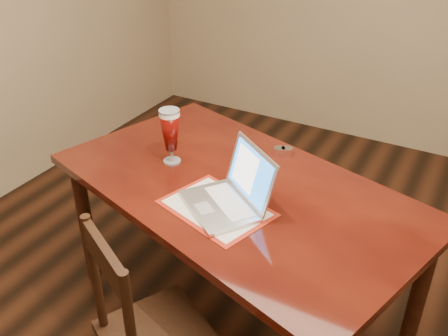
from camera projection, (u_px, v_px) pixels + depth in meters
The scene contains 3 objects.
ground at pixel (257, 325), 2.72m from camera, with size 5.00×5.00×0.00m, color black.
dining_table at pixel (235, 201), 2.43m from camera, with size 2.01×1.49×1.13m.
dining_chair at pixel (149, 336), 2.05m from camera, with size 0.59×0.58×1.04m.
Camera 1 is at (0.77, -1.75, 2.12)m, focal length 40.00 mm.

